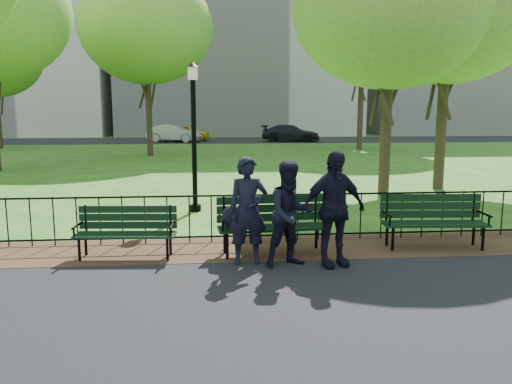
{
  "coord_description": "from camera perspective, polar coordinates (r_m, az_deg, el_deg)",
  "views": [
    {
      "loc": [
        -0.99,
        -6.97,
        2.4
      ],
      "look_at": [
        -0.22,
        1.5,
        1.02
      ],
      "focal_mm": 35.0,
      "sensor_mm": 36.0,
      "label": 1
    }
  ],
  "objects": [
    {
      "name": "ground",
      "position": [
        7.44,
        2.8,
        -9.62
      ],
      "size": [
        120.0,
        120.0,
        0.0
      ],
      "primitive_type": "plane",
      "color": "#246019"
    },
    {
      "name": "dirt_strip",
      "position": [
        8.85,
        1.45,
        -6.42
      ],
      "size": [
        60.0,
        1.6,
        0.01
      ],
      "primitive_type": "cube",
      "color": "#3A2117",
      "rests_on": "ground"
    },
    {
      "name": "far_street",
      "position": [
        42.05,
        -3.81,
        5.93
      ],
      "size": [
        70.0,
        9.0,
        0.01
      ],
      "primitive_type": "cube",
      "color": "black",
      "rests_on": "ground"
    },
    {
      "name": "iron_fence",
      "position": [
        9.22,
        1.11,
        -2.68
      ],
      "size": [
        24.06,
        0.06,
        1.0
      ],
      "color": "black",
      "rests_on": "ground"
    },
    {
      "name": "apartment_west",
      "position": [
        59.8,
        -27.12,
        18.45
      ],
      "size": [
        22.0,
        15.0,
        26.0
      ],
      "primitive_type": "cube",
      "color": "white",
      "rests_on": "ground"
    },
    {
      "name": "apartment_east",
      "position": [
        61.98,
        21.79,
        17.49
      ],
      "size": [
        20.0,
        15.0,
        24.0
      ],
      "primitive_type": "cube",
      "color": "white",
      "rests_on": "ground"
    },
    {
      "name": "park_bench_main",
      "position": [
        8.36,
        0.39,
        -2.99
      ],
      "size": [
        1.9,
        0.72,
        1.05
      ],
      "rotation": [
        0.0,
        0.0,
        0.08
      ],
      "color": "black",
      "rests_on": "ground"
    },
    {
      "name": "park_bench_left_a",
      "position": [
        8.5,
        -14.59,
        -3.81
      ],
      "size": [
        1.66,
        0.62,
        0.92
      ],
      "rotation": [
        0.0,
        0.0,
        -0.07
      ],
      "color": "black",
      "rests_on": "ground"
    },
    {
      "name": "park_bench_right_a",
      "position": [
        9.36,
        19.57,
        -2.51
      ],
      "size": [
        1.84,
        0.69,
        1.02
      ],
      "rotation": [
        0.0,
        0.0,
        -0.07
      ],
      "color": "black",
      "rests_on": "ground"
    },
    {
      "name": "lamppost",
      "position": [
        12.0,
        -7.12,
        6.86
      ],
      "size": [
        0.32,
        0.32,
        3.53
      ],
      "color": "black",
      "rests_on": "ground"
    },
    {
      "name": "tree_near_e",
      "position": [
        15.12,
        15.17,
        20.03
      ],
      "size": [
        5.5,
        5.5,
        7.66
      ],
      "color": "#2D2116",
      "rests_on": "ground"
    },
    {
      "name": "tree_far_c",
      "position": [
        27.99,
        -12.45,
        17.94
      ],
      "size": [
        6.97,
        6.97,
        9.72
      ],
      "color": "#2D2116",
      "rests_on": "ground"
    },
    {
      "name": "tree_far_e",
      "position": [
        32.8,
        12.19,
        18.92
      ],
      "size": [
        8.31,
        8.31,
        11.58
      ],
      "color": "#2D2116",
      "rests_on": "ground"
    },
    {
      "name": "person_left",
      "position": [
        7.82,
        -0.93,
        -2.15
      ],
      "size": [
        0.63,
        0.43,
        1.7
      ],
      "primitive_type": "imported",
      "rotation": [
        0.0,
        0.0,
        0.04
      ],
      "color": "black",
      "rests_on": "asphalt_path"
    },
    {
      "name": "person_mid",
      "position": [
        7.72,
        4.0,
        -2.51
      ],
      "size": [
        0.88,
        0.62,
        1.64
      ],
      "primitive_type": "imported",
      "rotation": [
        0.0,
        0.0,
        0.28
      ],
      "color": "black",
      "rests_on": "asphalt_path"
    },
    {
      "name": "person_right",
      "position": [
        7.77,
        8.84,
        -1.91
      ],
      "size": [
        1.13,
        0.68,
        1.81
      ],
      "primitive_type": "imported",
      "rotation": [
        0.0,
        0.0,
        0.25
      ],
      "color": "black",
      "rests_on": "asphalt_path"
    },
    {
      "name": "taxi",
      "position": [
        41.41,
        -8.01,
        6.74
      ],
      "size": [
        4.04,
        1.96,
        1.33
      ],
      "primitive_type": "imported",
      "rotation": [
        0.0,
        0.0,
        1.47
      ],
      "color": "yellow",
      "rests_on": "far_street"
    },
    {
      "name": "sedan_silver",
      "position": [
        39.75,
        -9.36,
        6.64
      ],
      "size": [
        4.41,
        2.52,
        1.38
      ],
      "primitive_type": "imported",
      "rotation": [
        0.0,
        0.0,
        1.3
      ],
      "color": "#9A9CA1",
      "rests_on": "far_street"
    },
    {
      "name": "sedan_dark",
      "position": [
        40.04,
        4.0,
        6.72
      ],
      "size": [
        4.92,
        3.12,
        1.33
      ],
      "primitive_type": "imported",
      "rotation": [
        0.0,
        0.0,
        1.27
      ],
      "color": "black",
      "rests_on": "far_street"
    }
  ]
}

